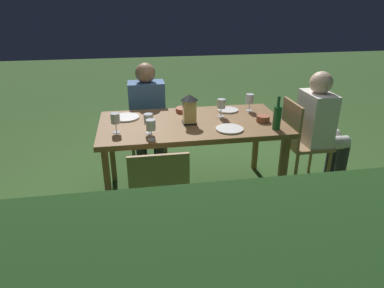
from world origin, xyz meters
name	(u,v)px	position (x,y,z in m)	size (l,w,h in m)	color
ground_plane	(192,191)	(0.00, 0.00, 0.00)	(16.00, 16.00, 0.00)	#385B28
dining_table	(192,128)	(0.00, 0.00, 0.68)	(1.67, 0.88, 0.73)	brown
chair_head_near	(300,139)	(-1.08, 0.00, 0.49)	(0.40, 0.42, 0.87)	#9E7A51
person_in_cream	(321,124)	(-1.28, 0.00, 0.64)	(0.48, 0.38, 1.15)	white
chair_side_right_b	(159,197)	(0.38, 0.83, 0.49)	(0.42, 0.40, 0.87)	#9E7A51
chair_side_left_b	(147,120)	(0.38, -0.83, 0.49)	(0.42, 0.40, 0.87)	#9E7A51
person_in_blue	(148,112)	(0.38, -0.64, 0.64)	(0.38, 0.47, 1.15)	#426699
lantern_centerpiece	(189,107)	(0.03, 0.03, 0.88)	(0.15, 0.15, 0.27)	black
green_bottle_on_table	(277,117)	(-0.68, 0.30, 0.84)	(0.07, 0.07, 0.29)	#1E5B2D
wine_glass_a	(115,119)	(0.67, 0.16, 0.85)	(0.08, 0.08, 0.17)	silver
wine_glass_b	(250,99)	(-0.61, -0.23, 0.85)	(0.08, 0.08, 0.17)	silver
wine_glass_c	(151,126)	(0.39, 0.36, 0.85)	(0.08, 0.08, 0.17)	silver
wine_glass_d	(149,120)	(0.40, 0.21, 0.85)	(0.08, 0.08, 0.17)	silver
wine_glass_e	(221,105)	(-0.30, -0.10, 0.85)	(0.08, 0.08, 0.17)	silver
plate_a	(230,129)	(-0.28, 0.25, 0.74)	(0.24, 0.24, 0.01)	silver
plate_b	(126,117)	(0.60, -0.21, 0.74)	(0.25, 0.25, 0.01)	white
plate_c	(228,110)	(-0.41, -0.26, 0.74)	(0.20, 0.20, 0.01)	silver
bowl_olives	(184,110)	(0.03, -0.30, 0.75)	(0.16, 0.16, 0.04)	#9E5138
bowl_bread	(263,118)	(-0.64, 0.10, 0.76)	(0.12, 0.12, 0.06)	#9E5138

